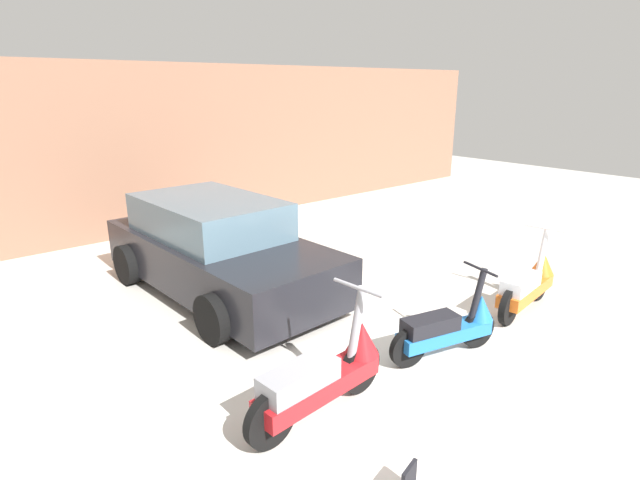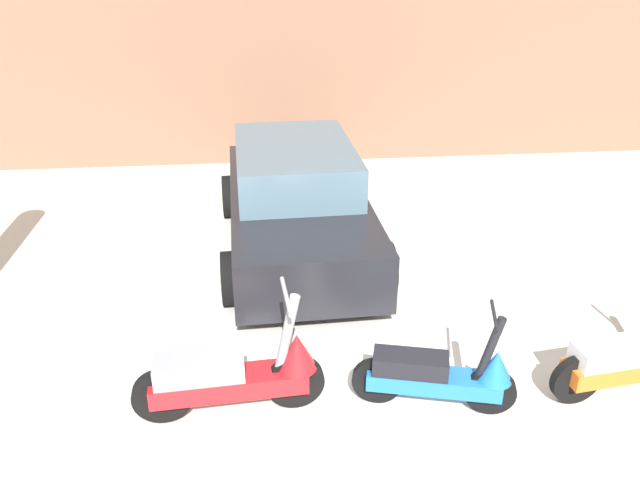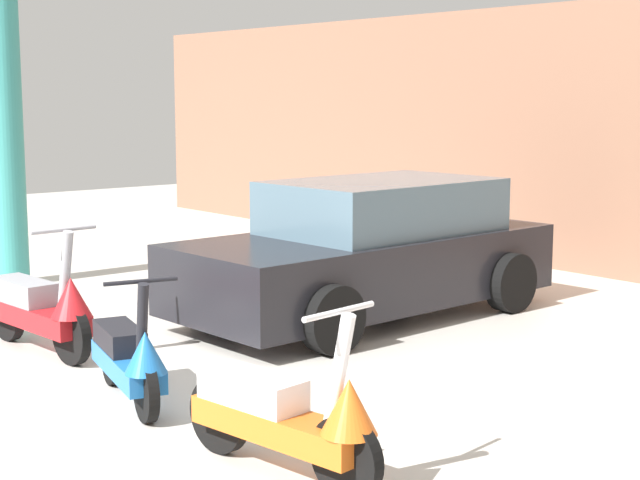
{
  "view_description": "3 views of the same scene",
  "coord_description": "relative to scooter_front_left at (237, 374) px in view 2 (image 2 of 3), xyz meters",
  "views": [
    {
      "loc": [
        -3.77,
        -2.36,
        2.82
      ],
      "look_at": [
        0.17,
        2.27,
        0.92
      ],
      "focal_mm": 28.0,
      "sensor_mm": 36.0,
      "label": 1
    },
    {
      "loc": [
        -0.99,
        -3.63,
        3.59
      ],
      "look_at": [
        -0.42,
        2.19,
        0.77
      ],
      "focal_mm": 35.0,
      "sensor_mm": 36.0,
      "label": 2
    },
    {
      "loc": [
        6.34,
        -2.79,
        2.15
      ],
      "look_at": [
        0.22,
        2.31,
        0.96
      ],
      "focal_mm": 55.0,
      "sensor_mm": 36.0,
      "label": 3
    }
  ],
  "objects": [
    {
      "name": "wall_back",
      "position": [
        1.26,
        6.61,
        1.23
      ],
      "size": [
        19.6,
        0.12,
        3.24
      ],
      "primitive_type": "cube",
      "color": "#845B47",
      "rests_on": "ground_plane"
    },
    {
      "name": "scooter_front_left",
      "position": [
        0.0,
        0.0,
        0.0
      ],
      "size": [
        1.58,
        0.57,
        1.1
      ],
      "rotation": [
        0.0,
        0.0,
        0.07
      ],
      "color": "black",
      "rests_on": "ground_plane"
    },
    {
      "name": "scooter_front_right",
      "position": [
        1.68,
        -0.11,
        -0.05
      ],
      "size": [
        1.34,
        0.61,
        0.95
      ],
      "rotation": [
        0.0,
        0.0,
        -0.25
      ],
      "color": "black",
      "rests_on": "ground_plane"
    },
    {
      "name": "scooter_front_center",
      "position": [
        3.43,
        -0.08,
        -0.02
      ],
      "size": [
        1.48,
        0.54,
        1.04
      ],
      "rotation": [
        0.0,
        0.0,
        0.12
      ],
      "color": "black",
      "rests_on": "ground_plane"
    },
    {
      "name": "ground_plane",
      "position": [
        1.26,
        -0.53,
        -0.39
      ],
      "size": [
        28.0,
        28.0,
        0.0
      ],
      "primitive_type": "plane",
      "color": "silver"
    },
    {
      "name": "car_rear_left",
      "position": [
        0.68,
        3.08,
        0.24
      ],
      "size": [
        2.0,
        3.95,
        1.32
      ],
      "rotation": [
        0.0,
        0.0,
        -1.53
      ],
      "color": "black",
      "rests_on": "ground_plane"
    }
  ]
}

